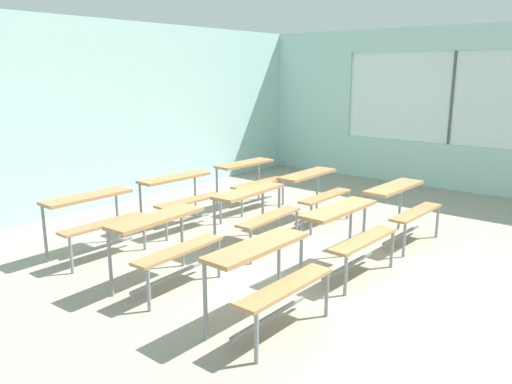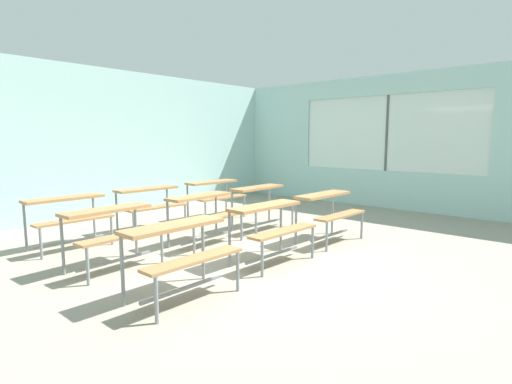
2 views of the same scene
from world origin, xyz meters
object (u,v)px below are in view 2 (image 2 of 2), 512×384
at_px(desk_bench_r1c0, 112,224).
at_px(desk_bench_r1c2, 262,197).
at_px(desk_bench_r2c2, 215,190).
at_px(desk_bench_r0c0, 181,243).
at_px(desk_bench_r2c1, 151,199).
at_px(desk_bench_r2c0, 68,210).
at_px(desk_bench_r1c1, 205,207).
at_px(desk_bench_r0c1, 271,219).
at_px(desk_bench_r0c2, 329,206).

bearing_deg(desk_bench_r1c0, desk_bench_r1c2, -1.67).
distance_m(desk_bench_r1c2, desk_bench_r2c2, 1.28).
distance_m(desk_bench_r0c0, desk_bench_r2c1, 3.11).
distance_m(desk_bench_r1c0, desk_bench_r2c2, 3.24).
relative_size(desk_bench_r1c0, desk_bench_r2c2, 1.00).
relative_size(desk_bench_r2c0, desk_bench_r2c2, 0.98).
bearing_deg(desk_bench_r2c2, desk_bench_r2c1, -178.98).
xyz_separation_m(desk_bench_r0c0, desk_bench_r2c2, (2.96, 2.69, 0.00)).
xyz_separation_m(desk_bench_r1c1, desk_bench_r2c1, (-0.04, 1.36, 0.00)).
height_order(desk_bench_r0c1, desk_bench_r2c1, same).
bearing_deg(desk_bench_r0c2, desk_bench_r2c2, 90.59).
height_order(desk_bench_r1c1, desk_bench_r2c2, same).
relative_size(desk_bench_r2c1, desk_bench_r2c2, 1.00).
distance_m(desk_bench_r1c0, desk_bench_r1c1, 1.51).
xyz_separation_m(desk_bench_r0c2, desk_bench_r1c0, (-2.88, 1.30, 0.00)).
height_order(desk_bench_r1c0, desk_bench_r2c1, same).
height_order(desk_bench_r0c0, desk_bench_r2c1, same).
bearing_deg(desk_bench_r1c2, desk_bench_r1c1, -178.60).
relative_size(desk_bench_r1c0, desk_bench_r1c1, 1.00).
distance_m(desk_bench_r0c0, desk_bench_r2c2, 4.00).
distance_m(desk_bench_r2c1, desk_bench_r2c2, 1.48).
bearing_deg(desk_bench_r2c1, desk_bench_r1c1, -86.07).
bearing_deg(desk_bench_r0c2, desk_bench_r0c1, -178.39).
bearing_deg(desk_bench_r1c2, desk_bench_r2c1, 136.71).
bearing_deg(desk_bench_r0c1, desk_bench_r1c2, 45.82).
bearing_deg(desk_bench_r0c2, desk_bench_r2c0, 138.88).
distance_m(desk_bench_r0c1, desk_bench_r1c1, 1.31).
distance_m(desk_bench_r2c0, desk_bench_r2c1, 1.42).
distance_m(desk_bench_r0c0, desk_bench_r0c2, 2.90).
relative_size(desk_bench_r0c0, desk_bench_r0c2, 0.99).
distance_m(desk_bench_r0c1, desk_bench_r0c2, 1.40).
relative_size(desk_bench_r0c0, desk_bench_r1c1, 0.98).
bearing_deg(desk_bench_r2c1, desk_bench_r0c2, -59.79).
xyz_separation_m(desk_bench_r0c1, desk_bench_r1c0, (-1.49, 1.29, 0.00)).
relative_size(desk_bench_r0c0, desk_bench_r2c0, 1.00).
relative_size(desk_bench_r0c2, desk_bench_r2c2, 0.99).
bearing_deg(desk_bench_r0c1, desk_bench_r2c1, 92.10).
xyz_separation_m(desk_bench_r1c0, desk_bench_r2c0, (0.05, 1.35, 0.00)).
xyz_separation_m(desk_bench_r1c2, desk_bench_r2c0, (-2.82, 1.30, 0.00)).
height_order(desk_bench_r1c1, desk_bench_r2c1, same).
relative_size(desk_bench_r1c1, desk_bench_r2c2, 1.00).
xyz_separation_m(desk_bench_r1c0, desk_bench_r1c1, (1.51, 0.02, 0.00)).
bearing_deg(desk_bench_r2c0, desk_bench_r0c1, -60.88).
xyz_separation_m(desk_bench_r0c0, desk_bench_r1c2, (2.89, 1.41, 0.00)).
bearing_deg(desk_bench_r1c0, desk_bench_r2c0, 84.96).
bearing_deg(desk_bench_r0c1, desk_bench_r0c0, -175.67).
distance_m(desk_bench_r1c0, desk_bench_r1c2, 2.87).
relative_size(desk_bench_r0c1, desk_bench_r1c1, 0.99).
distance_m(desk_bench_r0c1, desk_bench_r2c2, 3.00).
relative_size(desk_bench_r0c0, desk_bench_r1c0, 0.98).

